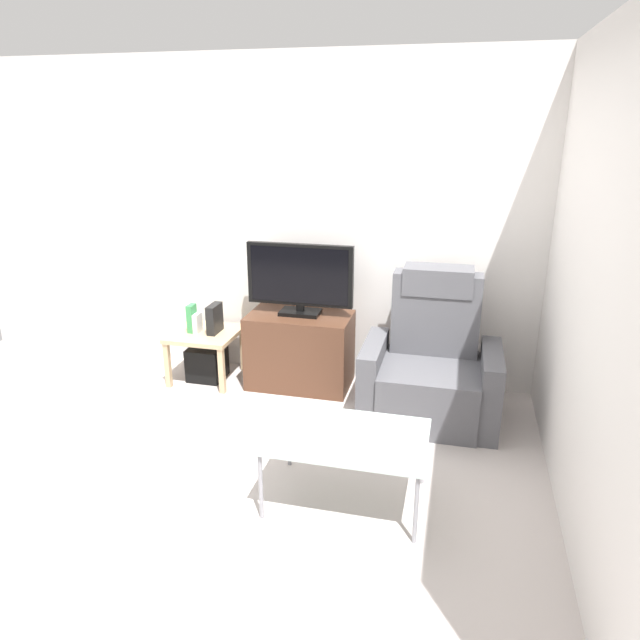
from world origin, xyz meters
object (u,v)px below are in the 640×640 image
television (300,278)px  book_leftmost (192,318)px  recliner_armchair (431,368)px  game_console (215,319)px  book_middle (197,323)px  subwoofer_box (207,363)px  tv_stand (300,350)px  cell_phone (354,429)px  coffee_table (347,439)px  side_table (205,339)px

television → book_leftmost: bearing=-173.3°
recliner_armchair → game_console: 1.81m
television → book_middle: 0.96m
book_leftmost → book_middle: bearing=0.0°
subwoofer_box → book_leftmost: bearing=-168.7°
tv_stand → book_middle: bearing=-174.1°
television → cell_phone: 1.63m
coffee_table → book_middle: bearing=138.7°
recliner_armchair → subwoofer_box: size_ratio=3.82×
side_table → book_middle: 0.16m
coffee_table → cell_phone: 0.08m
game_console → book_middle: bearing=-168.1°
tv_stand → side_table: bearing=-175.2°
subwoofer_box → tv_stand: bearing=4.8°
television → cell_phone: television is taller
recliner_armchair → coffee_table: bearing=-107.7°
side_table → coffee_table: (1.48, -1.37, 0.04)m
book_middle → coffee_table: (1.53, -1.35, -0.10)m
tv_stand → subwoofer_box: bearing=-175.2°
coffee_table → cell_phone: cell_phone is taller
game_console → coffee_table: bearing=-44.8°
cell_phone → coffee_table: bearing=-124.1°
game_console → side_table: bearing=-173.7°
book_leftmost → book_middle: (0.05, 0.00, -0.04)m
tv_stand → cell_phone: 1.55m
television → book_leftmost: 0.99m
television → book_leftmost: size_ratio=3.65×
game_console → coffee_table: size_ratio=0.27×
book_middle → recliner_armchair: bearing=-5.0°
coffee_table → side_table: bearing=137.2°
tv_stand → book_leftmost: 0.94m
recliner_armchair → game_console: bearing=174.5°
subwoofer_box → game_console: bearing=6.3°
tv_stand → book_leftmost: (-0.90, -0.09, 0.23)m
game_console → recliner_armchair: bearing=-6.4°
game_console → cell_phone: bearing=-42.8°
recliner_armchair → subwoofer_box: recliner_armchair is taller
recliner_armchair → coffee_table: 1.24m
book_middle → coffee_table: bearing=-41.3°
cell_phone → recliner_armchair: bearing=61.0°
book_leftmost → cell_phone: (1.61, -1.28, -0.11)m
tv_stand → coffee_table: (0.68, -1.44, 0.09)m
television → subwoofer_box: television is taller
television → coffee_table: size_ratio=0.95×
game_console → tv_stand: bearing=4.6°
game_console → subwoofer_box: bearing=-173.7°
subwoofer_box → game_console: size_ratio=1.17×
subwoofer_box → recliner_armchair: bearing=-5.8°
book_leftmost → cell_phone: book_leftmost is taller
book_middle → tv_stand: bearing=5.9°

